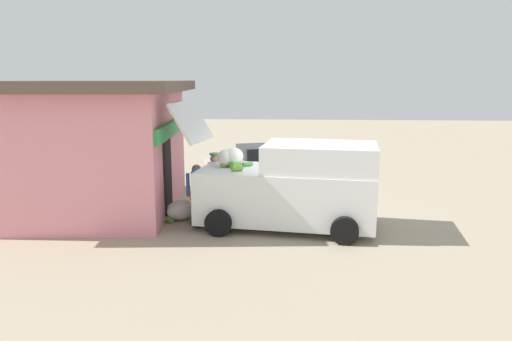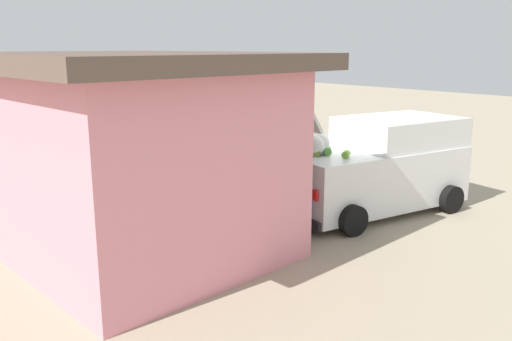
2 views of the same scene
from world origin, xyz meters
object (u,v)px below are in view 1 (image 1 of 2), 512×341
object	(u,v)px
storefront_bar	(98,144)
delivery_van	(292,186)
paint_bucket	(223,188)
customer_bending	(200,189)
vendor_standing	(215,179)
parked_sedan	(270,164)
unloaded_banana_pile	(181,211)

from	to	relation	value
storefront_bar	delivery_van	size ratio (longest dim) A/B	1.27
storefront_bar	paint_bucket	world-z (taller)	storefront_bar
delivery_van	customer_bending	world-z (taller)	delivery_van
storefront_bar	customer_bending	bearing A→B (deg)	-113.33
vendor_standing	parked_sedan	bearing A→B (deg)	-17.43
parked_sedan	unloaded_banana_pile	world-z (taller)	parked_sedan
paint_bucket	unloaded_banana_pile	bearing A→B (deg)	166.31
storefront_bar	delivery_van	world-z (taller)	storefront_bar
customer_bending	delivery_van	bearing A→B (deg)	-91.30
parked_sedan	storefront_bar	bearing A→B (deg)	131.19
delivery_van	unloaded_banana_pile	xyz separation A→B (m)	(0.38, 2.78, -0.77)
vendor_standing	paint_bucket	xyz separation A→B (m)	(2.18, 0.06, -0.74)
delivery_van	vendor_standing	world-z (taller)	delivery_van
delivery_van	vendor_standing	xyz separation A→B (m)	(1.09, 2.02, -0.09)
parked_sedan	customer_bending	size ratio (longest dim) A/B	3.27
vendor_standing	paint_bucket	bearing A→B (deg)	1.55
parked_sedan	customer_bending	xyz separation A→B (m)	(-5.23, 1.52, 0.29)
storefront_bar	unloaded_banana_pile	world-z (taller)	storefront_bar
delivery_van	parked_sedan	size ratio (longest dim) A/B	1.06
storefront_bar	paint_bucket	bearing A→B (deg)	-58.37
parked_sedan	vendor_standing	bearing A→B (deg)	162.57
unloaded_banana_pile	paint_bucket	xyz separation A→B (m)	(2.89, -0.70, -0.07)
unloaded_banana_pile	storefront_bar	bearing A→B (deg)	68.43
customer_bending	paint_bucket	size ratio (longest dim) A/B	4.09
delivery_van	unloaded_banana_pile	bearing A→B (deg)	82.24
vendor_standing	paint_bucket	distance (m)	2.30
delivery_van	customer_bending	bearing A→B (deg)	88.70
storefront_bar	vendor_standing	distance (m)	3.31
vendor_standing	customer_bending	size ratio (longest dim) A/B	1.13
customer_bending	unloaded_banana_pile	distance (m)	0.91
paint_bucket	storefront_bar	bearing A→B (deg)	121.63
unloaded_banana_pile	paint_bucket	size ratio (longest dim) A/B	2.76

